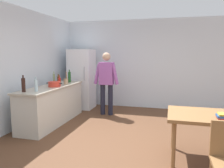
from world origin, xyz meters
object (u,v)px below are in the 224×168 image
object	(u,v)px
cooking_pot	(54,84)
bottle_wine_green	(69,77)
refrigerator	(82,79)
utensil_jar	(66,81)
person	(106,79)
dining_table	(215,120)
bottle_beer_brown	(58,80)
bottle_water_clear	(36,85)
bottle_wine_dark	(23,85)
bottle_vinegar_tall	(54,79)
bottle_sauce_red	(60,81)

from	to	relation	value
cooking_pot	bottle_wine_green	size ratio (longest dim) A/B	1.18
cooking_pot	bottle_wine_green	world-z (taller)	bottle_wine_green
refrigerator	utensil_jar	world-z (taller)	refrigerator
person	dining_table	distance (m)	3.20
bottle_beer_brown	bottle_wine_green	xyz separation A→B (m)	(0.08, 0.47, 0.04)
dining_table	bottle_water_clear	xyz separation A→B (m)	(-3.33, 0.38, 0.35)
utensil_jar	bottle_beer_brown	distance (m)	0.19
bottle_wine_dark	bottle_vinegar_tall	bearing A→B (deg)	90.25
person	utensil_jar	xyz separation A→B (m)	(-0.88, -0.64, 0.00)
utensil_jar	bottle_wine_green	world-z (taller)	bottle_wine_green
bottle_vinegar_tall	bottle_beer_brown	size ratio (longest dim) A/B	1.23
cooking_pot	bottle_wine_dark	world-z (taller)	bottle_wine_dark
refrigerator	bottle_wine_dark	size ratio (longest dim) A/B	5.29
bottle_wine_green	person	bearing A→B (deg)	14.02
refrigerator	bottle_water_clear	distance (m)	2.33
bottle_sauce_red	bottle_water_clear	distance (m)	0.95
refrigerator	cooking_pot	xyz separation A→B (m)	(-0.00, -1.64, 0.06)
bottle_vinegar_tall	bottle_beer_brown	bearing A→B (deg)	-13.11
bottle_wine_green	bottle_water_clear	distance (m)	1.53
dining_table	bottle_sauce_red	size ratio (longest dim) A/B	5.83
cooking_pot	dining_table	bearing A→B (deg)	-17.77
refrigerator	person	distance (m)	1.10
cooking_pot	bottle_wine_dark	bearing A→B (deg)	-106.27
refrigerator	bottle_wine_dark	world-z (taller)	refrigerator
cooking_pot	bottle_vinegar_tall	bearing A→B (deg)	120.25
dining_table	cooking_pot	size ratio (longest dim) A/B	3.50
cooking_pot	bottle_wine_green	xyz separation A→B (m)	(-0.02, 0.84, 0.09)
bottle_wine_green	cooking_pot	bearing A→B (deg)	-88.49
person	bottle_beer_brown	size ratio (longest dim) A/B	6.54
person	dining_table	bearing A→B (deg)	-42.41
refrigerator	person	size ratio (longest dim) A/B	1.06
bottle_sauce_red	bottle_beer_brown	world-z (taller)	bottle_beer_brown
bottle_wine_dark	bottle_water_clear	world-z (taller)	bottle_wine_dark
refrigerator	bottle_sauce_red	bearing A→B (deg)	-90.42
bottle_sauce_red	bottle_vinegar_tall	xyz separation A→B (m)	(-0.23, 0.14, 0.04)
bottle_sauce_red	bottle_beer_brown	xyz separation A→B (m)	(-0.09, 0.11, 0.01)
bottle_wine_dark	bottle_vinegar_tall	xyz separation A→B (m)	(-0.01, 1.21, -0.01)
dining_table	person	bearing A→B (deg)	137.59
dining_table	bottle_beer_brown	distance (m)	3.71
dining_table	bottle_beer_brown	size ratio (longest dim) A/B	5.38
dining_table	bottle_wine_dark	size ratio (longest dim) A/B	4.12
bottle_beer_brown	bottle_wine_green	size ratio (longest dim) A/B	0.76
cooking_pot	bottle_wine_dark	size ratio (longest dim) A/B	1.18
bottle_wine_dark	bottle_vinegar_tall	world-z (taller)	bottle_wine_dark
bottle_sauce_red	bottle_wine_dark	world-z (taller)	bottle_wine_dark
refrigerator	cooking_pot	distance (m)	1.64
bottle_sauce_red	bottle_wine_green	distance (m)	0.58
bottle_beer_brown	bottle_water_clear	size ratio (longest dim) A/B	0.87
refrigerator	utensil_jar	size ratio (longest dim) A/B	5.62
dining_table	bottle_vinegar_tall	xyz separation A→B (m)	(-3.54, 1.47, 0.36)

